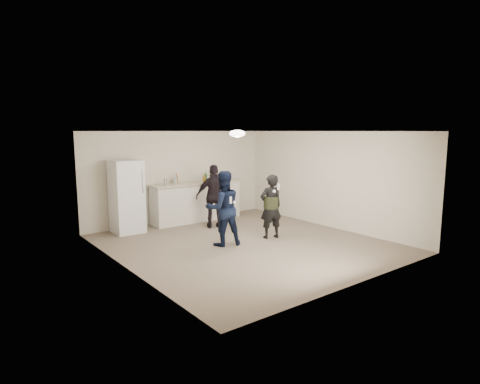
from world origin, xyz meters
TOP-DOWN VIEW (x-y plane):
  - floor at (0.00, 0.00)m, footprint 6.00×6.00m
  - ceiling at (0.00, 0.00)m, footprint 6.00×6.00m
  - wall_back at (0.00, 3.00)m, footprint 6.00×0.00m
  - wall_front at (0.00, -3.00)m, footprint 6.00×0.00m
  - wall_left at (-2.75, 0.00)m, footprint 0.00×6.00m
  - wall_right at (2.75, 0.00)m, footprint 0.00×6.00m
  - counter at (0.36, 2.67)m, footprint 2.60×0.56m
  - counter_top at (0.36, 2.67)m, footprint 2.68×0.64m
  - fridge at (-1.69, 2.60)m, footprint 0.70×0.70m
  - fridge_handle at (-1.41, 2.23)m, footprint 0.02×0.02m
  - ceiling_dome at (0.00, 0.30)m, footprint 0.36×0.36m
  - shaker at (-0.59, 2.68)m, footprint 0.08×0.08m
  - man at (-0.45, 0.22)m, footprint 0.94×0.82m
  - woman at (0.78, 0.03)m, footprint 0.62×0.48m
  - camo_shorts at (0.78, 0.03)m, footprint 0.34×0.34m
  - spectator at (0.30, 1.68)m, footprint 1.04×0.82m
  - remote_man at (-0.45, -0.06)m, footprint 0.04×0.04m
  - nunchuk_man at (-0.33, -0.03)m, footprint 0.07×0.07m
  - remote_woman at (0.78, -0.22)m, footprint 0.04×0.04m
  - nunchuk_woman at (0.68, -0.19)m, footprint 0.07×0.07m
  - bottle_cluster at (0.34, 2.70)m, footprint 1.20×0.31m

SIDE VIEW (x-z plane):
  - floor at x=0.00m, z-range 0.00..0.00m
  - counter at x=0.36m, z-range 0.00..1.05m
  - woman at x=0.78m, z-range 0.00..1.51m
  - spectator at x=0.30m, z-range 0.00..1.65m
  - man at x=-0.45m, z-range 0.00..1.65m
  - camo_shorts at x=0.78m, z-range 0.71..0.99m
  - fridge at x=-1.69m, z-range 0.00..1.80m
  - nunchuk_man at x=-0.33m, z-range 0.95..1.01m
  - remote_man at x=-0.45m, z-range 0.98..1.12m
  - counter_top at x=0.36m, z-range 1.05..1.09m
  - nunchuk_woman at x=0.68m, z-range 1.11..1.18m
  - shaker at x=-0.59m, z-range 1.09..1.26m
  - bottle_cluster at x=0.34m, z-range 1.07..1.32m
  - wall_back at x=0.00m, z-range -1.75..4.25m
  - wall_front at x=0.00m, z-range -1.75..4.25m
  - wall_left at x=-2.75m, z-range -1.75..4.25m
  - wall_right at x=2.75m, z-range -1.75..4.25m
  - remote_woman at x=0.78m, z-range 1.18..1.32m
  - fridge_handle at x=-1.41m, z-range 1.00..1.60m
  - ceiling_dome at x=0.00m, z-range 2.37..2.53m
  - ceiling at x=0.00m, z-range 2.50..2.50m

